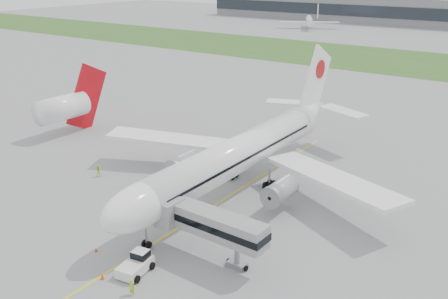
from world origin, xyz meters
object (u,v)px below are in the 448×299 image
Objects in this scene: ground_crew_near at (132,287)px; airliner at (243,151)px; pushback_tug at (137,264)px; neighbor_aircraft at (66,107)px; jet_bridge at (208,223)px.

airliner is at bearing -83.22° from ground_crew_near.
pushback_tug reaches higher than ground_crew_near.
airliner reaches higher than pushback_tug.
neighbor_aircraft is (-40.77, 1.57, -0.34)m from airliner.
pushback_tug is at bearing -126.36° from jet_bridge.
airliner is 19.11m from jet_bridge.
airliner is 40.80m from neighbor_aircraft.
airliner is 27.88m from ground_crew_near.
airliner is at bearing 113.16° from jet_bridge.
jet_bridge is at bearing -21.89° from neighbor_aircraft.
pushback_tug is at bearing -84.26° from airliner.
airliner is 29.74× the size of ground_crew_near.
neighbor_aircraft is at bearing 177.80° from airliner.
pushback_tug is 2.38× the size of ground_crew_near.
airliner reaches higher than ground_crew_near.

